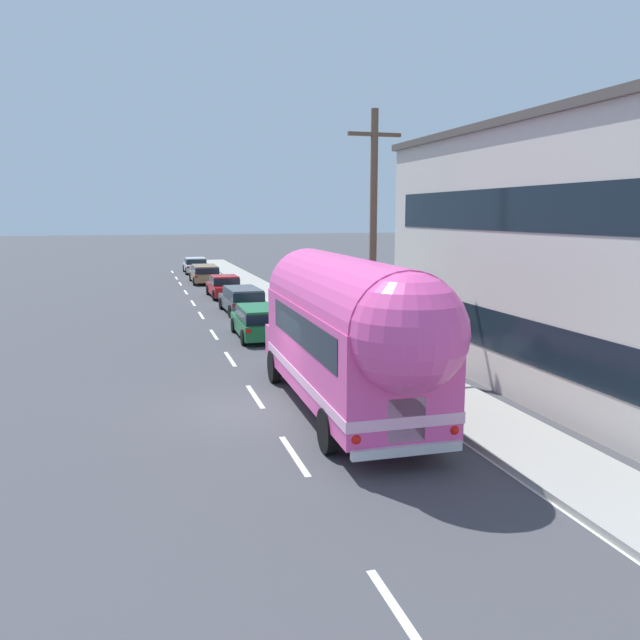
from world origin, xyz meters
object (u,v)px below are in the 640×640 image
car_lead (259,320)px  car_fifth (195,265)px  car_second (242,298)px  car_third (224,286)px  utility_pole (373,237)px  car_fourth (205,273)px  painted_bus (350,330)px

car_lead → car_fifth: same height
car_lead → car_fifth: (0.19, 31.02, -0.05)m
car_second → car_third: bearing=90.3°
utility_pole → car_lead: bearing=113.7°
utility_pole → car_fifth: utility_pole is taller
car_third → car_fourth: size_ratio=0.90×
car_third → car_fourth: same height
utility_pole → car_third: 20.42m
car_third → car_fifth: 17.23m
car_second → car_third: (-0.03, 6.75, -0.07)m
car_lead → car_third: (0.42, 13.80, -0.05)m
car_third → car_second: bearing=-89.7°
car_second → car_fifth: same height
car_lead → car_fourth: bearing=89.7°
utility_pole → car_lead: utility_pole is taller
car_third → utility_pole: bearing=-83.5°
utility_pole → painted_bus: 5.92m
painted_bus → car_second: bearing=89.3°
car_fifth → car_lead: bearing=-90.4°
painted_bus → car_fifth: size_ratio=2.41×
car_third → car_fifth: same height
utility_pole → car_second: (-2.26, 13.20, -3.63)m
car_fifth → car_third: bearing=-89.2°
car_second → car_fourth: (-0.35, 15.44, -0.00)m
utility_pole → car_third: bearing=96.5°
car_second → utility_pole: bearing=-80.3°
utility_pole → car_fourth: size_ratio=1.77×
painted_bus → car_fifth: 42.15m
car_lead → painted_bus: bearing=-88.8°
car_fourth → car_third: bearing=-87.9°
painted_bus → car_fifth: (-0.04, 42.12, -1.57)m
car_second → car_lead: bearing=-93.6°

